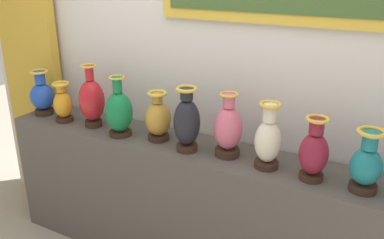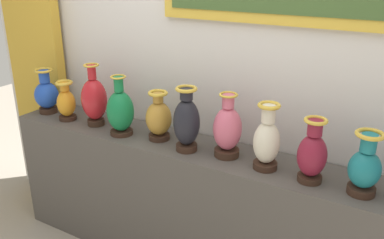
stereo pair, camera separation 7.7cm
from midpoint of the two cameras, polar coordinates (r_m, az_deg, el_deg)
name	(u,v)px [view 1 (the left image)]	position (r m, az deg, el deg)	size (l,w,h in m)	color
display_shelf	(192,208)	(2.81, -0.80, -12.07)	(2.76, 0.41, 0.90)	#4C4742
back_wall	(214,46)	(2.63, 2.17, 10.11)	(3.98, 0.14, 2.95)	silver
curtain_gold	(32,67)	(3.56, -21.73, 6.66)	(0.55, 0.08, 2.38)	gold
vase_sapphire	(42,96)	(3.29, -20.52, 3.09)	(0.18, 0.18, 0.34)	#382319
vase_amber	(63,104)	(3.10, -18.01, 2.10)	(0.13, 0.13, 0.29)	#382319
vase_crimson	(92,100)	(2.93, -14.35, 2.55)	(0.18, 0.18, 0.44)	#382319
vase_emerald	(119,112)	(2.74, -10.79, 1.03)	(0.18, 0.18, 0.40)	#382319
vase_ochre	(158,118)	(2.64, -5.53, 0.15)	(0.17, 0.17, 0.32)	#382319
vase_onyx	(187,122)	(2.47, -1.62, -0.31)	(0.16, 0.16, 0.40)	#382319
vase_rose	(228,129)	(2.41, 4.06, -1.33)	(0.17, 0.17, 0.39)	#382319
vase_ivory	(268,140)	(2.30, 9.46, -2.78)	(0.15, 0.15, 0.38)	#382319
vase_burgundy	(314,152)	(2.23, 15.44, -4.38)	(0.15, 0.15, 0.35)	#382319
vase_teal	(366,165)	(2.20, 21.90, -5.78)	(0.16, 0.16, 0.33)	#382319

